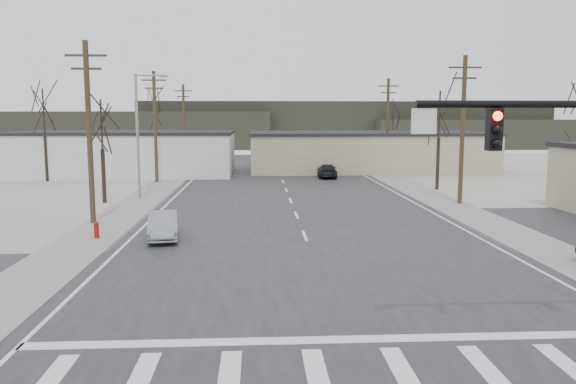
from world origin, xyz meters
name	(u,v)px	position (x,y,z in m)	size (l,w,h in m)	color
ground	(324,284)	(0.00, 0.00, 0.00)	(140.00, 140.00, 0.00)	silver
main_road	(295,213)	(0.00, 15.00, 0.02)	(18.00, 110.00, 0.05)	#242426
cross_road	(324,283)	(0.00, 0.00, 0.02)	(90.00, 10.00, 0.04)	#242426
sidewalk_left	(140,202)	(-10.60, 20.00, 0.03)	(3.00, 90.00, 0.06)	gray
sidewalk_right	(437,200)	(10.60, 20.00, 0.03)	(3.00, 90.00, 0.06)	gray
fire_hydrant	(96,230)	(-10.20, 8.00, 0.45)	(0.24, 0.24, 0.87)	#A50C0C
building_left_far	(126,153)	(-16.00, 40.00, 2.26)	(22.30, 12.30, 4.50)	silver
building_right_far	(366,151)	(10.00, 44.00, 2.15)	(26.30, 14.30, 4.30)	#C0AF93
upole_left_b	(89,130)	(-11.50, 12.00, 5.22)	(2.20, 0.30, 10.00)	#4A3B22
upole_left_c	(155,125)	(-11.50, 32.00, 5.22)	(2.20, 0.30, 10.00)	#4A3B22
upole_left_d	(184,123)	(-11.50, 52.00, 5.22)	(2.20, 0.30, 10.00)	#4A3B22
upole_right_a	(463,128)	(11.50, 18.00, 5.22)	(2.20, 0.30, 10.00)	#4A3B22
upole_right_b	(387,124)	(11.50, 40.00, 5.22)	(2.20, 0.30, 10.00)	#4A3B22
streetlight_main	(140,129)	(-10.80, 22.00, 5.09)	(2.40, 0.25, 9.00)	gray
tree_left_near	(102,127)	(-13.00, 20.00, 5.23)	(3.30, 3.30, 7.35)	black
tree_right_mid	(439,117)	(12.50, 26.00, 5.93)	(3.74, 3.74, 8.33)	black
tree_left_far	(155,114)	(-14.00, 46.00, 6.28)	(3.96, 3.96, 8.82)	black
tree_right_far	(393,120)	(15.00, 52.00, 5.58)	(3.52, 3.52, 7.84)	black
tree_left_mid	(44,113)	(-22.00, 34.00, 6.28)	(3.96, 3.96, 8.82)	black
hill_left	(89,130)	(-35.00, 92.00, 3.50)	(70.00, 18.00, 7.00)	#333026
hill_center	(342,125)	(15.00, 96.00, 4.50)	(80.00, 18.00, 9.00)	#333026
hill_right	(521,134)	(50.00, 90.00, 2.75)	(60.00, 18.00, 5.50)	#333026
sedan_crossing	(163,225)	(-6.95, 7.76, 0.70)	(1.38, 3.95, 1.30)	gray
car_far_a	(327,171)	(4.50, 35.32, 0.70)	(1.84, 4.52, 1.31)	black
car_far_b	(275,153)	(0.23, 62.42, 0.75)	(1.67, 4.15, 1.41)	black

